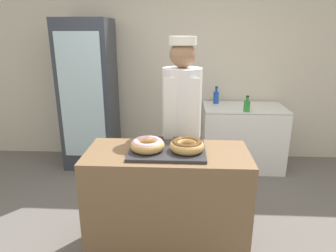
{
  "coord_description": "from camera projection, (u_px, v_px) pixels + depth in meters",
  "views": [
    {
      "loc": [
        0.12,
        -2.17,
        1.81
      ],
      "look_at": [
        0.0,
        0.1,
        1.09
      ],
      "focal_mm": 32.0,
      "sensor_mm": 36.0,
      "label": 1
    }
  ],
  "objects": [
    {
      "name": "bottle_green",
      "position": [
        247.0,
        106.0,
        3.7
      ],
      "size": [
        0.08,
        0.08,
        0.2
      ],
      "color": "#2D8C38",
      "rests_on": "chest_freezer"
    },
    {
      "name": "brownie_back_right",
      "position": [
        178.0,
        140.0,
        2.47
      ],
      "size": [
        0.08,
        0.08,
        0.03
      ],
      "color": "black",
      "rests_on": "serving_tray"
    },
    {
      "name": "brownie_back_left",
      "position": [
        158.0,
        140.0,
        2.48
      ],
      "size": [
        0.08,
        0.08,
        0.03
      ],
      "color": "black",
      "rests_on": "serving_tray"
    },
    {
      "name": "serving_tray",
      "position": [
        167.0,
        150.0,
        2.34
      ],
      "size": [
        0.59,
        0.44,
        0.02
      ],
      "color": "#2D2D33",
      "rests_on": "display_counter"
    },
    {
      "name": "wall_back",
      "position": [
        175.0,
        65.0,
        4.24
      ],
      "size": [
        8.0,
        0.06,
        2.7
      ],
      "color": "beige",
      "rests_on": "ground_plane"
    },
    {
      "name": "baker_person",
      "position": [
        182.0,
        127.0,
        2.83
      ],
      "size": [
        0.36,
        0.36,
        1.77
      ],
      "color": "#4C4C51",
      "rests_on": "ground_plane"
    },
    {
      "name": "donut_chocolate_glaze",
      "position": [
        187.0,
        145.0,
        2.29
      ],
      "size": [
        0.26,
        0.26,
        0.08
      ],
      "color": "tan",
      "rests_on": "serving_tray"
    },
    {
      "name": "bottle_blue",
      "position": [
        216.0,
        97.0,
        4.12
      ],
      "size": [
        0.08,
        0.08,
        0.24
      ],
      "color": "#1E4CB2",
      "rests_on": "chest_freezer"
    },
    {
      "name": "chest_freezer",
      "position": [
        242.0,
        137.0,
        4.1
      ],
      "size": [
        1.07,
        0.65,
        0.85
      ],
      "color": "white",
      "rests_on": "ground_plane"
    },
    {
      "name": "beverage_fridge",
      "position": [
        89.0,
        95.0,
        4.03
      ],
      "size": [
        0.67,
        0.62,
        1.97
      ],
      "color": "#333842",
      "rests_on": "ground_plane"
    },
    {
      "name": "donut_light_glaze",
      "position": [
        148.0,
        144.0,
        2.3
      ],
      "size": [
        0.26,
        0.26,
        0.08
      ],
      "color": "tan",
      "rests_on": "serving_tray"
    },
    {
      "name": "ground_plane",
      "position": [
        167.0,
        248.0,
        2.62
      ],
      "size": [
        14.0,
        14.0,
        0.0
      ],
      "primitive_type": "plane",
      "color": "#66605B"
    },
    {
      "name": "display_counter",
      "position": [
        167.0,
        202.0,
        2.48
      ],
      "size": [
        1.28,
        0.57,
        0.91
      ],
      "color": "brown",
      "rests_on": "ground_plane"
    }
  ]
}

